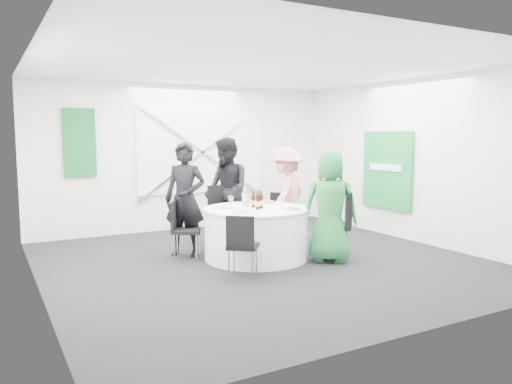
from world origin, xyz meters
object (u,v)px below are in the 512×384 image
chair_back (223,210)px  person_man_back_left (185,199)px  chair_back_left (181,225)px  person_woman_green (330,206)px  person_woman_pink (286,195)px  clear_water_bottle (245,202)px  chair_back_right (279,214)px  person_man_back (226,191)px  chair_front_right (340,219)px  green_water_bottle (260,199)px  chair_front_left (242,242)px  banquet_table (256,233)px

chair_back → person_man_back_left: bearing=-153.9°
chair_back_left → person_woman_green: size_ratio=0.53×
person_woman_pink → clear_water_bottle: bearing=-2.8°
chair_back_right → person_man_back_left: 1.70m
person_man_back → clear_water_bottle: bearing=-9.8°
person_man_back_left → person_man_back: bearing=67.7°
chair_back → chair_front_right: chair_front_right is taller
person_woman_pink → chair_back_left: bearing=-30.4°
chair_back_left → green_water_bottle: size_ratio=3.01×
chair_back_right → chair_front_left: bearing=-84.7°
clear_water_bottle → person_man_back_left: bearing=128.0°
chair_back → clear_water_bottle: clear_water_bottle is taller
chair_back → chair_back_right: (0.84, -0.42, -0.08)m
chair_back → chair_back_left: (-0.97, -0.61, -0.08)m
banquet_table → person_man_back: bearing=85.9°
chair_front_left → clear_water_bottle: size_ratio=2.72×
person_woman_pink → chair_front_left: bearing=7.4°
banquet_table → person_man_back_left: bearing=140.0°
chair_front_right → person_man_back: 2.09m
person_man_back → clear_water_bottle: person_man_back is taller
chair_back_left → person_man_back: (1.07, 0.67, 0.39)m
chair_back → person_man_back: person_man_back is taller
chair_front_right → person_man_back: bearing=-120.9°
chair_back → person_man_back_left: size_ratio=0.58×
banquet_table → person_woman_pink: person_woman_pink is taller
green_water_bottle → chair_back_right: bearing=39.9°
person_woman_pink → clear_water_bottle: (-1.20, -0.77, 0.06)m
banquet_table → chair_back: (-0.02, 1.12, 0.21)m
banquet_table → chair_back_right: (0.82, 0.70, 0.12)m
chair_back → chair_back_left: size_ratio=1.15×
chair_back_left → chair_back_right: bearing=-56.4°
chair_front_right → chair_back: bearing=-117.5°
banquet_table → person_woman_green: bearing=-37.3°
person_woman_pink → chair_front_right: bearing=58.1°
banquet_table → clear_water_bottle: clear_water_bottle is taller
chair_front_left → person_woman_green: size_ratio=0.51×
chair_back_left → green_water_bottle: bearing=-81.6°
chair_front_right → person_woman_green: size_ratio=0.63×
chair_front_left → person_man_back_left: (-0.18, 1.53, 0.38)m
person_man_back_left → green_water_bottle: 1.13m
person_man_back → person_woman_green: person_man_back is taller
chair_back_right → green_water_bottle: bearing=-90.5°
chair_back_left → person_woman_pink: 1.99m
person_man_back_left → chair_front_left: bearing=-43.4°
clear_water_bottle → chair_front_left: bearing=-120.2°
chair_back_left → person_woman_pink: person_woman_pink is taller
person_man_back → chair_back: bearing=-52.5°
chair_back_left → person_woman_green: person_woman_green is taller
banquet_table → chair_front_left: size_ratio=1.88×
chair_back_right → chair_front_left: 2.13m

